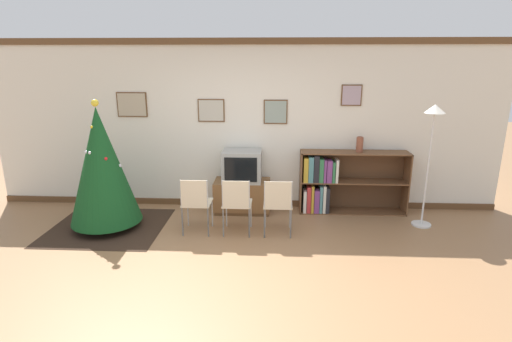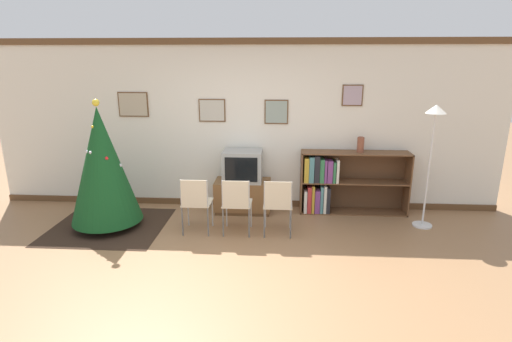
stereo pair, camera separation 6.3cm
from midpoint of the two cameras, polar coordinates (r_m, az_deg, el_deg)
The scene contains 12 objects.
ground_plane at distance 4.70m, azimuth -3.99°, elevation -14.88°, with size 24.00×24.00×0.00m, color #936B47.
wall_back at distance 6.48m, azimuth -1.51°, elevation 6.51°, with size 8.25×0.11×2.70m.
area_rug at distance 6.33m, azimuth -19.98°, elevation -7.41°, with size 1.63×1.50×0.01m.
christmas_tree at distance 6.05m, azimuth -20.80°, elevation 0.72°, with size 1.00×1.00×1.86m.
tv_console at distance 6.45m, azimuth -1.61°, elevation -3.57°, with size 0.89×0.48×0.51m.
television at distance 6.30m, azimuth -1.65°, elevation 0.73°, with size 0.61×0.47×0.49m.
folding_chair_left at distance 5.62m, azimuth -8.28°, elevation -4.38°, with size 0.40×0.40×0.82m.
folding_chair_center at distance 5.54m, azimuth -2.47°, elevation -4.55°, with size 0.40×0.40×0.82m.
folding_chair_right at distance 5.51m, azimuth 3.46°, elevation -4.68°, with size 0.40×0.40×0.82m.
bookshelf at distance 6.47m, azimuth 11.41°, elevation -1.59°, with size 1.69×0.36×0.99m.
vase at distance 6.39m, azimuth 14.99°, elevation 3.69°, with size 0.11×0.11×0.24m.
standing_lamp at distance 6.11m, azimuth 24.24°, elevation 4.76°, with size 0.28×0.28×1.79m.
Camera 2 is at (0.60, -4.01, 2.39)m, focal length 28.00 mm.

